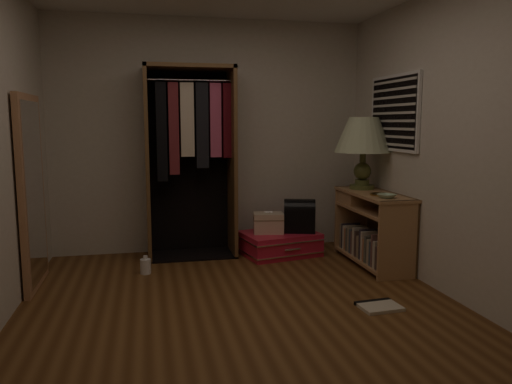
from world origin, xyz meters
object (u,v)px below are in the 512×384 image
(floor_mirror, at_px, (32,192))
(white_jug, at_px, (146,266))
(console_bookshelf, at_px, (370,226))
(train_case, at_px, (268,223))
(table_lamp, at_px, (363,137))
(pink_suitcase, at_px, (280,243))
(open_wardrobe, at_px, (191,145))
(black_bag, at_px, (300,215))

(floor_mirror, bearing_deg, white_jug, 9.75)
(floor_mirror, bearing_deg, console_bookshelf, 0.78)
(train_case, height_order, white_jug, train_case)
(table_lamp, bearing_deg, white_jug, -176.74)
(floor_mirror, distance_m, train_case, 2.40)
(table_lamp, bearing_deg, pink_suitcase, 161.47)
(console_bookshelf, distance_m, white_jug, 2.31)
(open_wardrobe, xyz_separation_m, black_bag, (1.16, -0.22, -0.77))
(black_bag, xyz_separation_m, table_lamp, (0.61, -0.26, 0.87))
(table_lamp, bearing_deg, black_bag, 157.20)
(pink_suitcase, bearing_deg, white_jug, -176.34)
(open_wardrobe, relative_size, table_lamp, 2.65)
(pink_suitcase, bearing_deg, train_case, 167.37)
(floor_mirror, distance_m, pink_suitcase, 2.58)
(train_case, height_order, table_lamp, table_lamp)
(floor_mirror, relative_size, train_case, 4.70)
(console_bookshelf, height_order, table_lamp, table_lamp)
(train_case, relative_size, table_lamp, 0.47)
(open_wardrobe, height_order, pink_suitcase, open_wardrobe)
(console_bookshelf, bearing_deg, train_case, 151.02)
(floor_mirror, distance_m, table_lamp, 3.29)
(floor_mirror, height_order, train_case, floor_mirror)
(open_wardrobe, bearing_deg, pink_suitcase, -11.86)
(table_lamp, height_order, white_jug, table_lamp)
(black_bag, bearing_deg, table_lamp, -6.27)
(pink_suitcase, distance_m, black_bag, 0.39)
(open_wardrobe, distance_m, black_bag, 1.41)
(console_bookshelf, height_order, floor_mirror, floor_mirror)
(console_bookshelf, xyz_separation_m, pink_suitcase, (-0.83, 0.53, -0.26))
(black_bag, bearing_deg, white_jug, -150.42)
(white_jug, bearing_deg, console_bookshelf, -2.99)
(train_case, bearing_deg, white_jug, -153.01)
(pink_suitcase, distance_m, table_lamp, 1.47)
(floor_mirror, xyz_separation_m, black_bag, (2.63, 0.55, -0.41))
(table_lamp, bearing_deg, open_wardrobe, 164.96)
(floor_mirror, relative_size, black_bag, 4.38)
(pink_suitcase, height_order, white_jug, pink_suitcase)
(console_bookshelf, distance_m, floor_mirror, 3.27)
(console_bookshelf, bearing_deg, white_jug, 177.01)
(open_wardrobe, height_order, black_bag, open_wardrobe)
(console_bookshelf, relative_size, pink_suitcase, 1.21)
(console_bookshelf, distance_m, open_wardrobe, 2.09)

